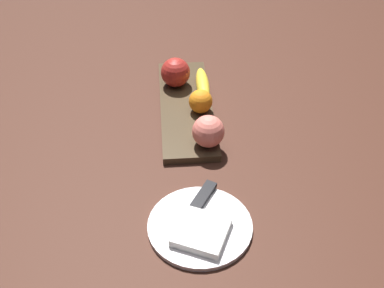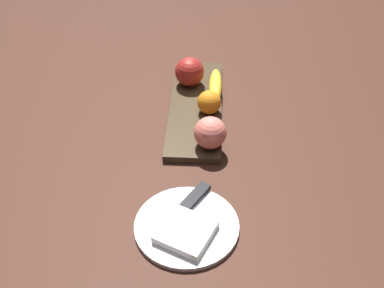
# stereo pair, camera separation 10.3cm
# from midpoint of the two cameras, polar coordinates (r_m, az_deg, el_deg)

# --- Properties ---
(ground_plane) EXTENTS (2.40, 2.40, 0.00)m
(ground_plane) POSITION_cam_midpoint_polar(r_m,az_deg,el_deg) (1.21, 3.48, 3.61)
(ground_plane) COLOR #402117
(fruit_tray) EXTENTS (0.43, 0.13, 0.02)m
(fruit_tray) POSITION_cam_midpoint_polar(r_m,az_deg,el_deg) (1.22, 2.93, 4.56)
(fruit_tray) COLOR #453624
(fruit_tray) RESTS_ON ground_plane
(apple) EXTENTS (0.08, 0.08, 0.08)m
(apple) POSITION_cam_midpoint_polar(r_m,az_deg,el_deg) (1.27, 2.05, 8.85)
(apple) COLOR #A62720
(apple) RESTS_ON fruit_tray
(banana) EXTENTS (0.17, 0.04, 0.04)m
(banana) POSITION_cam_midpoint_polar(r_m,az_deg,el_deg) (1.25, 5.29, 7.03)
(banana) COLOR yellow
(banana) RESTS_ON fruit_tray
(orange_near_apple) EXTENTS (0.06, 0.06, 0.06)m
(orange_near_apple) POSITION_cam_midpoint_polar(r_m,az_deg,el_deg) (1.17, 4.70, 5.08)
(orange_near_apple) COLOR orange
(orange_near_apple) RESTS_ON fruit_tray
(peach) EXTENTS (0.08, 0.08, 0.08)m
(peach) POSITION_cam_midpoint_polar(r_m,az_deg,el_deg) (1.06, 5.08, 1.29)
(peach) COLOR #E77566
(peach) RESTS_ON fruit_tray
(dinner_plate) EXTENTS (0.21, 0.21, 0.01)m
(dinner_plate) POSITION_cam_midpoint_polar(r_m,az_deg,el_deg) (0.92, 2.59, -10.28)
(dinner_plate) COLOR white
(dinner_plate) RESTS_ON ground_plane
(folded_napkin) EXTENTS (0.13, 0.13, 0.02)m
(folded_napkin) POSITION_cam_midpoint_polar(r_m,az_deg,el_deg) (0.89, 2.59, -10.99)
(folded_napkin) COLOR white
(folded_napkin) RESTS_ON dinner_plate
(knife) EXTENTS (0.17, 0.11, 0.01)m
(knife) POSITION_cam_midpoint_polar(r_m,az_deg,el_deg) (0.95, 3.18, -7.39)
(knife) COLOR silver
(knife) RESTS_ON dinner_plate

